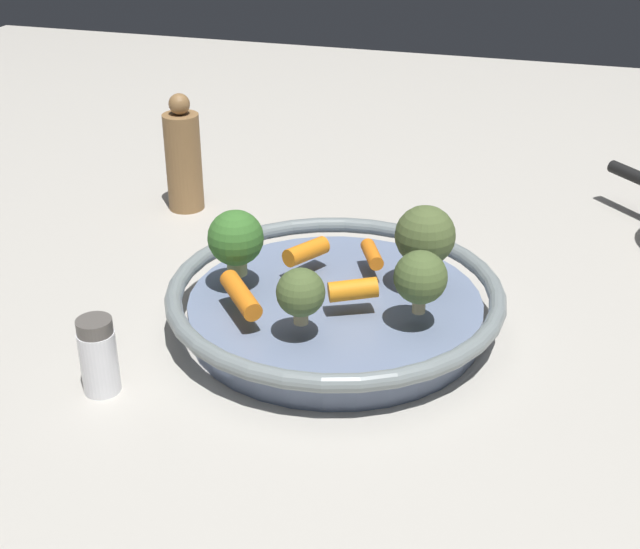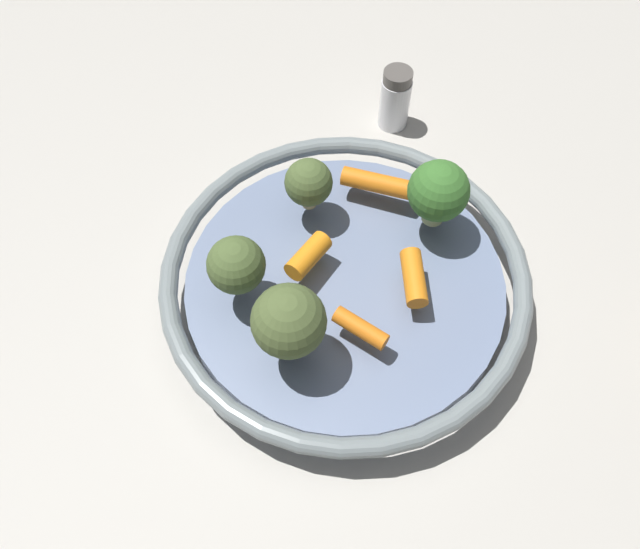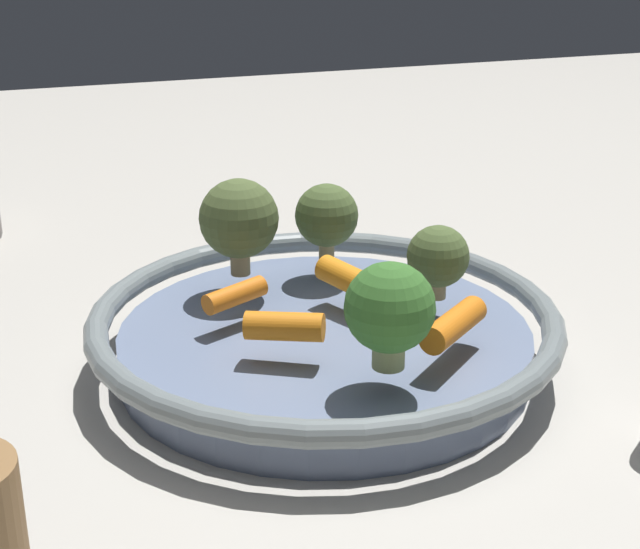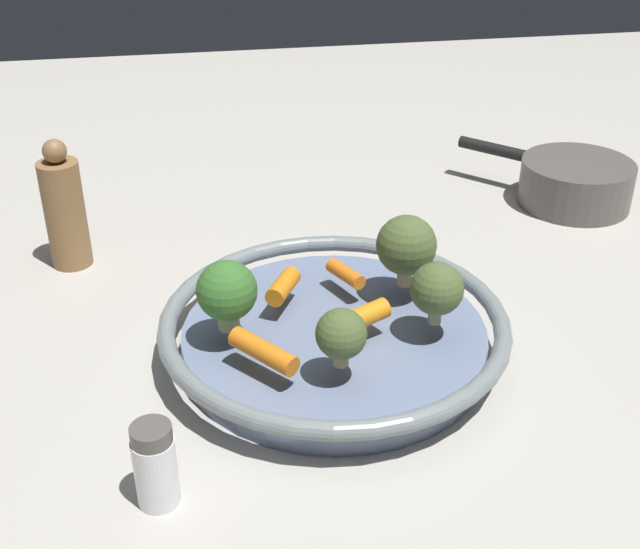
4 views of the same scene
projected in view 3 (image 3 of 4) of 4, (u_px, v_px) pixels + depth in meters
name	position (u px, v px, depth m)	size (l,w,h in m)	color
ground_plane	(325.00, 367.00, 0.69)	(2.25, 2.25, 0.00)	#B7B2A8
serving_bowl	(325.00, 335.00, 0.68)	(0.33, 0.33, 0.05)	slate
baby_carrot_center	(235.00, 295.00, 0.67)	(0.01, 0.01, 0.05)	orange
baby_carrot_near_rim	(284.00, 326.00, 0.62)	(0.02, 0.02, 0.05)	orange
baby_carrot_right	(454.00, 324.00, 0.63)	(0.02, 0.02, 0.07)	orange
baby_carrot_left	(346.00, 277.00, 0.70)	(0.02, 0.02, 0.05)	orange
broccoli_floret_large	(327.00, 216.00, 0.75)	(0.05, 0.05, 0.06)	tan
broccoli_floret_small	(438.00, 257.00, 0.68)	(0.04, 0.04, 0.05)	tan
broccoli_floret_edge	(390.00, 309.00, 0.58)	(0.05, 0.05, 0.07)	#9CA466
broccoli_floret_mid	(239.00, 219.00, 0.72)	(0.06, 0.06, 0.07)	tan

